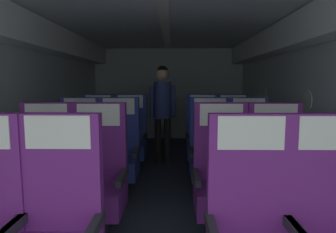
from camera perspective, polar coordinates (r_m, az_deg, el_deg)
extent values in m
cube|color=#2D3342|center=(3.86, -0.74, -14.22)|extent=(3.85, 7.20, 0.02)
cube|color=silver|center=(4.10, -27.20, 2.26)|extent=(0.08, 6.80, 2.21)
cube|color=silver|center=(4.00, 26.39, 2.20)|extent=(0.08, 6.80, 2.21)
cube|color=silver|center=(3.70, -0.80, 19.80)|extent=(3.73, 6.80, 0.06)
cube|color=#B6BBBB|center=(7.03, 0.11, 4.58)|extent=(3.73, 0.06, 2.21)
cube|color=white|center=(4.05, -25.44, 14.85)|extent=(0.30, 6.52, 0.36)
cube|color=white|center=(3.96, 24.51, 15.11)|extent=(0.30, 6.52, 0.36)
cube|color=white|center=(3.69, -0.80, 19.20)|extent=(0.12, 6.12, 0.02)
cylinder|color=white|center=(3.97, 25.84, 2.85)|extent=(0.01, 0.26, 0.26)
cylinder|color=white|center=(5.56, 18.51, 4.10)|extent=(0.01, 0.26, 0.26)
cube|color=#28282D|center=(1.95, -29.23, -19.27)|extent=(0.05, 0.40, 0.06)
cube|color=#6B237A|center=(1.93, -20.19, -10.28)|extent=(0.49, 0.09, 0.73)
cube|color=#28282D|center=(1.79, -14.70, -21.07)|extent=(0.05, 0.40, 0.06)
cube|color=#28282D|center=(1.96, -28.81, -19.12)|extent=(0.05, 0.40, 0.06)
cube|color=silver|center=(1.83, -21.05, -2.95)|extent=(0.39, 0.01, 0.20)
cube|color=#6B237A|center=(2.03, 28.80, -9.85)|extent=(0.49, 0.09, 0.73)
cube|color=#28282D|center=(1.87, 24.45, -20.21)|extent=(0.05, 0.40, 0.06)
cube|color=silver|center=(1.93, 29.87, -2.88)|extent=(0.39, 0.01, 0.20)
cube|color=#6B237A|center=(1.85, 15.52, -10.77)|extent=(0.49, 0.09, 0.73)
cube|color=#28282D|center=(1.86, 24.31, -20.30)|extent=(0.05, 0.40, 0.06)
cube|color=#28282D|center=(1.74, 8.87, -21.71)|extent=(0.05, 0.40, 0.06)
cube|color=silver|center=(1.75, 16.16, -3.17)|extent=(0.39, 0.01, 0.20)
cube|color=#38383D|center=(3.00, -23.33, -18.62)|extent=(0.18, 0.17, 0.23)
cube|color=#6B237A|center=(2.91, -23.55, -14.56)|extent=(0.49, 0.48, 0.23)
cube|color=#6B237A|center=(2.95, -22.41, -4.50)|extent=(0.49, 0.09, 0.73)
cube|color=#28282D|center=(2.76, -19.24, -11.09)|extent=(0.05, 0.40, 0.06)
cube|color=#28282D|center=(2.95, -27.95, -10.34)|extent=(0.05, 0.40, 0.06)
cube|color=silver|center=(2.87, -23.02, 0.36)|extent=(0.39, 0.01, 0.20)
cube|color=#38383D|center=(2.83, -13.87, -19.84)|extent=(0.18, 0.17, 0.23)
cube|color=#6B237A|center=(2.74, -14.01, -15.58)|extent=(0.49, 0.48, 0.23)
cube|color=#6B237A|center=(2.78, -13.25, -4.85)|extent=(0.49, 0.09, 0.73)
cube|color=#28282D|center=(2.62, -9.07, -11.76)|extent=(0.05, 0.40, 0.06)
cube|color=#28282D|center=(2.74, -18.97, -11.22)|extent=(0.05, 0.40, 0.06)
cube|color=silver|center=(2.70, -13.64, 0.32)|extent=(0.39, 0.01, 0.20)
cube|color=#38383D|center=(2.92, 20.77, -19.22)|extent=(0.18, 0.17, 0.23)
cube|color=#6B237A|center=(2.83, 20.97, -15.07)|extent=(0.49, 0.48, 0.23)
cube|color=#6B237A|center=(2.87, 20.05, -4.70)|extent=(0.49, 0.09, 0.73)
cube|color=#28282D|center=(2.85, 25.66, -10.80)|extent=(0.05, 0.40, 0.06)
cube|color=#28282D|center=(2.69, 16.37, -11.42)|extent=(0.05, 0.40, 0.06)
cube|color=silver|center=(2.79, 20.57, 0.29)|extent=(0.39, 0.01, 0.20)
cube|color=#38383D|center=(2.80, 10.60, -20.06)|extent=(0.18, 0.17, 0.23)
cube|color=#6B237A|center=(2.71, 10.71, -15.76)|extent=(0.49, 0.48, 0.23)
cube|color=#6B237A|center=(2.75, 10.24, -4.90)|extent=(0.49, 0.09, 0.73)
cube|color=#28282D|center=(2.68, 15.84, -11.46)|extent=(0.05, 0.40, 0.06)
cube|color=#28282D|center=(2.61, 5.61, -11.79)|extent=(0.05, 0.40, 0.06)
cube|color=silver|center=(2.66, 10.52, 0.32)|extent=(0.39, 0.01, 0.20)
cube|color=#38383D|center=(3.79, -17.28, -12.97)|extent=(0.18, 0.17, 0.23)
cube|color=navy|center=(3.72, -17.41, -9.67)|extent=(0.49, 0.48, 0.23)
cube|color=navy|center=(3.80, -16.73, -1.87)|extent=(0.49, 0.09, 0.73)
cube|color=#28282D|center=(3.60, -13.96, -6.74)|extent=(0.05, 0.40, 0.06)
cube|color=#28282D|center=(3.75, -20.94, -6.46)|extent=(0.05, 0.40, 0.06)
cube|color=silver|center=(3.72, -17.09, 1.94)|extent=(0.39, 0.01, 0.20)
cube|color=#38383D|center=(3.68, -9.89, -13.35)|extent=(0.18, 0.17, 0.23)
cube|color=navy|center=(3.61, -9.96, -9.95)|extent=(0.49, 0.48, 0.23)
cube|color=navy|center=(3.69, -9.54, -1.91)|extent=(0.49, 0.09, 0.73)
cube|color=#28282D|center=(3.52, -6.25, -6.89)|extent=(0.05, 0.40, 0.06)
cube|color=#28282D|center=(3.61, -13.71, -6.70)|extent=(0.05, 0.40, 0.06)
cube|color=silver|center=(3.61, -9.75, 2.01)|extent=(0.39, 0.01, 0.20)
cube|color=#38383D|center=(3.74, 15.84, -13.15)|extent=(0.18, 0.17, 0.23)
cube|color=navy|center=(3.67, 15.95, -9.81)|extent=(0.49, 0.48, 0.23)
cube|color=navy|center=(3.75, 15.43, -1.91)|extent=(0.49, 0.09, 0.73)
cube|color=#28282D|center=(3.69, 19.60, -6.60)|extent=(0.05, 0.40, 0.06)
cube|color=#28282D|center=(3.57, 12.39, -6.81)|extent=(0.05, 0.40, 0.06)
cube|color=silver|center=(3.68, 15.73, 1.94)|extent=(0.39, 0.01, 0.20)
cube|color=#38383D|center=(3.65, 8.35, -13.48)|extent=(0.18, 0.17, 0.23)
cube|color=navy|center=(3.58, 8.41, -10.06)|extent=(0.49, 0.48, 0.23)
cube|color=navy|center=(3.66, 8.15, -1.95)|extent=(0.49, 0.09, 0.73)
cube|color=#28282D|center=(3.56, 12.24, -6.83)|extent=(0.05, 0.40, 0.06)
cube|color=#28282D|center=(3.50, 4.64, -6.93)|extent=(0.05, 0.40, 0.06)
cube|color=silver|center=(3.59, 8.32, 2.00)|extent=(0.39, 0.01, 0.20)
cube|color=#38383D|center=(4.64, -13.82, -9.19)|extent=(0.18, 0.17, 0.23)
cube|color=navy|center=(4.58, -13.90, -6.45)|extent=(0.49, 0.48, 0.23)
cube|color=navy|center=(4.68, -13.46, -0.17)|extent=(0.49, 0.09, 0.73)
cube|color=#28282D|center=(4.48, -11.07, -4.00)|extent=(0.05, 0.40, 0.06)
cube|color=#28282D|center=(4.60, -16.80, -3.88)|extent=(0.05, 0.40, 0.06)
cube|color=silver|center=(4.61, -13.69, 2.93)|extent=(0.39, 0.01, 0.20)
cube|color=#38383D|center=(4.54, -7.57, -9.37)|extent=(0.18, 0.17, 0.23)
cube|color=navy|center=(4.49, -7.61, -6.58)|extent=(0.49, 0.48, 0.23)
cube|color=navy|center=(4.59, -7.34, -0.17)|extent=(0.49, 0.09, 0.73)
cube|color=#28282D|center=(4.42, -4.64, -4.06)|extent=(0.05, 0.40, 0.06)
cube|color=#28282D|center=(4.49, -10.62, -3.98)|extent=(0.05, 0.40, 0.06)
cube|color=silver|center=(4.52, -7.48, 2.99)|extent=(0.39, 0.01, 0.20)
cube|color=#38383D|center=(4.60, 12.84, -9.29)|extent=(0.18, 0.17, 0.23)
cube|color=navy|center=(4.54, 12.91, -6.54)|extent=(0.49, 0.48, 0.23)
cube|color=navy|center=(4.65, 12.58, -0.20)|extent=(0.49, 0.09, 0.73)
cube|color=#28282D|center=(4.55, 15.88, -3.97)|extent=(0.05, 0.40, 0.06)
cube|color=#28282D|center=(4.46, 10.03, -4.04)|extent=(0.05, 0.40, 0.06)
cube|color=silver|center=(4.58, 12.78, 2.92)|extent=(0.39, 0.01, 0.20)
cube|color=#38383D|center=(4.53, 6.87, -9.42)|extent=(0.18, 0.17, 0.23)
cube|color=navy|center=(4.47, 6.92, -6.62)|extent=(0.49, 0.48, 0.23)
cube|color=navy|center=(4.58, 6.75, -0.19)|extent=(0.49, 0.09, 0.73)
cube|color=#28282D|center=(4.46, 9.96, -4.03)|extent=(0.05, 0.40, 0.06)
cube|color=#28282D|center=(4.41, 3.92, -4.07)|extent=(0.05, 0.40, 0.06)
cube|color=silver|center=(4.51, 6.86, 2.98)|extent=(0.39, 0.01, 0.20)
cylinder|color=black|center=(4.88, -2.02, -4.86)|extent=(0.11, 0.11, 0.78)
cylinder|color=black|center=(4.87, -0.13, -4.87)|extent=(0.11, 0.11, 0.78)
cylinder|color=navy|center=(4.78, -1.09, 3.31)|extent=(0.28, 0.28, 0.61)
cylinder|color=navy|center=(4.79, -3.25, 2.94)|extent=(0.07, 0.07, 0.52)
cylinder|color=navy|center=(4.78, 1.06, 2.94)|extent=(0.07, 0.07, 0.52)
sphere|color=tan|center=(4.78, -1.11, 8.42)|extent=(0.22, 0.22, 0.22)
sphere|color=black|center=(4.78, -1.11, 8.94)|extent=(0.19, 0.19, 0.19)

